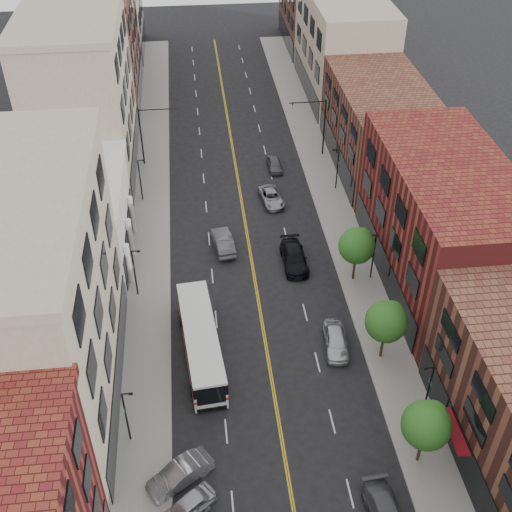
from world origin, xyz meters
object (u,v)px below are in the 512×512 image
object	(u,v)px
car_angle_b	(180,474)
car_lane_b	(271,197)
city_bus	(201,341)
car_lane_a	(294,257)
car_lane_behind	(223,242)
car_parked_far	(336,341)
car_angle_a	(186,508)
car_lane_c	(274,164)

from	to	relation	value
car_angle_b	car_lane_b	world-z (taller)	car_angle_b
car_lane_b	city_bus	bearing A→B (deg)	-119.06
car_lane_a	car_lane_behind	bearing A→B (deg)	152.66
car_parked_far	car_lane_a	distance (m)	11.61
car_angle_a	car_lane_b	size ratio (longest dim) A/B	0.89
city_bus	car_lane_a	world-z (taller)	city_bus
car_angle_a	car_lane_c	distance (m)	45.05
car_lane_a	city_bus	bearing A→B (deg)	-131.37
car_lane_a	car_lane_b	bearing A→B (deg)	92.99
car_lane_behind	car_lane_a	xyz separation A→B (m)	(6.69, -3.31, -0.01)
car_lane_behind	car_lane_a	size ratio (longest dim) A/B	0.89
city_bus	car_lane_behind	size ratio (longest dim) A/B	2.43
car_lane_behind	car_lane_a	bearing A→B (deg)	146.69
car_angle_a	car_lane_a	size ratio (longest dim) A/B	0.76
city_bus	car_lane_behind	world-z (taller)	city_bus
car_parked_far	car_lane_b	world-z (taller)	car_parked_far
car_angle_b	car_lane_a	distance (m)	25.41
car_lane_c	car_angle_b	bearing A→B (deg)	-107.75
city_bus	car_lane_behind	distance (m)	14.83
city_bus	car_lane_b	xyz separation A→B (m)	(8.75, 22.35, -1.12)
car_angle_a	car_angle_b	bearing A→B (deg)	150.57
city_bus	car_lane_c	distance (m)	31.18
car_lane_c	car_lane_b	bearing A→B (deg)	-101.68
city_bus	car_angle_a	world-z (taller)	city_bus
city_bus	car_parked_far	xyz separation A→B (m)	(11.25, -0.27, -0.98)
car_lane_behind	car_parked_far	bearing A→B (deg)	112.65
car_angle_b	car_lane_a	xyz separation A→B (m)	(11.48, 22.67, 0.03)
car_angle_a	car_lane_a	distance (m)	27.59
car_lane_behind	car_angle_b	bearing A→B (deg)	72.59
car_angle_b	car_lane_a	world-z (taller)	car_lane_a
city_bus	car_angle_b	world-z (taller)	city_bus
car_angle_a	car_lane_behind	distance (m)	28.89
car_angle_b	car_lane_c	bearing A→B (deg)	131.27
car_angle_a	car_lane_a	world-z (taller)	car_lane_a
car_angle_a	car_parked_far	bearing A→B (deg)	99.84
city_bus	car_lane_b	distance (m)	24.03
car_angle_a	car_lane_b	bearing A→B (deg)	127.01
city_bus	car_angle_b	bearing A→B (deg)	-104.70
car_angle_b	car_lane_b	distance (m)	35.45
car_angle_a	car_lane_behind	bearing A→B (deg)	134.06
car_lane_behind	car_lane_c	xyz separation A→B (m)	(7.21, 14.97, -0.16)
car_parked_far	car_lane_b	distance (m)	22.75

